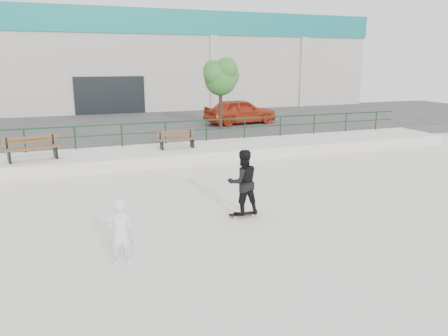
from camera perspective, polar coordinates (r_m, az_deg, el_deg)
name	(u,v)px	position (r m, az deg, el deg)	size (l,w,h in m)	color
ground	(230,244)	(10.51, 0.79, -9.94)	(120.00, 120.00, 0.00)	silver
ledge	(150,156)	(19.21, -9.60, 1.59)	(30.00, 3.00, 0.50)	silver
parking_strip	(123,128)	(27.48, -13.08, 5.05)	(60.00, 14.00, 0.50)	#333333
railing	(144,129)	(20.29, -10.43, 5.06)	(28.00, 0.06, 1.03)	#14381B
commercial_building	(98,58)	(41.11, -16.17, 13.68)	(44.20, 16.33, 8.00)	beige
bench_left	(32,148)	(18.43, -23.80, 2.35)	(2.09, 0.99, 0.93)	brown
bench_right	(177,140)	(19.38, -6.21, 3.71)	(1.67, 0.52, 0.77)	brown
tree	(221,76)	(24.56, -0.39, 11.97)	(2.23, 1.98, 3.97)	#432B21
red_car	(240,111)	(27.02, 2.15, 7.43)	(1.81, 4.49, 1.53)	#A92C14
skateboard	(243,214)	(12.26, 2.44, -6.06)	(0.79, 0.23, 0.09)	black
standing_skater	(243,182)	(11.98, 2.49, -1.86)	(0.88, 0.69, 1.82)	black
seated_skater	(120,233)	(9.39, -13.40, -8.29)	(0.55, 0.36, 1.52)	white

